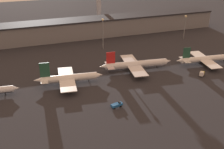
{
  "coord_description": "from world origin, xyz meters",
  "views": [
    {
      "loc": [
        -61.05,
        -125.08,
        75.5
      ],
      "look_at": [
        -11.89,
        13.79,
        6.0
      ],
      "focal_mm": 45.0,
      "sensor_mm": 36.0,
      "label": 1
    }
  ],
  "objects_px": {
    "airplane_2": "(136,64)",
    "airplane_3": "(206,59)",
    "service_vehicle_0": "(202,74)",
    "service_vehicle_2": "(117,105)",
    "airplane_1": "(69,78)"
  },
  "relations": [
    {
      "from": "airplane_1",
      "to": "airplane_3",
      "type": "distance_m",
      "value": 95.23
    },
    {
      "from": "airplane_1",
      "to": "airplane_2",
      "type": "distance_m",
      "value": 45.71
    },
    {
      "from": "airplane_2",
      "to": "airplane_3",
      "type": "height_order",
      "value": "airplane_2"
    },
    {
      "from": "airplane_1",
      "to": "airplane_2",
      "type": "height_order",
      "value": "airplane_1"
    },
    {
      "from": "service_vehicle_0",
      "to": "service_vehicle_2",
      "type": "height_order",
      "value": "service_vehicle_0"
    },
    {
      "from": "service_vehicle_0",
      "to": "airplane_1",
      "type": "bearing_deg",
      "value": 125.39
    },
    {
      "from": "airplane_2",
      "to": "service_vehicle_2",
      "type": "xyz_separation_m",
      "value": [
        -27.71,
        -39.53,
        -2.3
      ]
    },
    {
      "from": "airplane_2",
      "to": "airplane_3",
      "type": "bearing_deg",
      "value": -0.82
    },
    {
      "from": "airplane_1",
      "to": "service_vehicle_2",
      "type": "distance_m",
      "value": 38.23
    },
    {
      "from": "airplane_1",
      "to": "service_vehicle_2",
      "type": "relative_size",
      "value": 6.28
    },
    {
      "from": "airplane_2",
      "to": "service_vehicle_0",
      "type": "xyz_separation_m",
      "value": [
        34.73,
        -23.18,
        -1.89
      ]
    },
    {
      "from": "airplane_2",
      "to": "service_vehicle_2",
      "type": "relative_size",
      "value": 7.6
    },
    {
      "from": "airplane_2",
      "to": "service_vehicle_0",
      "type": "height_order",
      "value": "airplane_2"
    },
    {
      "from": "airplane_3",
      "to": "service_vehicle_2",
      "type": "distance_m",
      "value": 84.22
    },
    {
      "from": "airplane_2",
      "to": "service_vehicle_0",
      "type": "relative_size",
      "value": 9.94
    }
  ]
}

